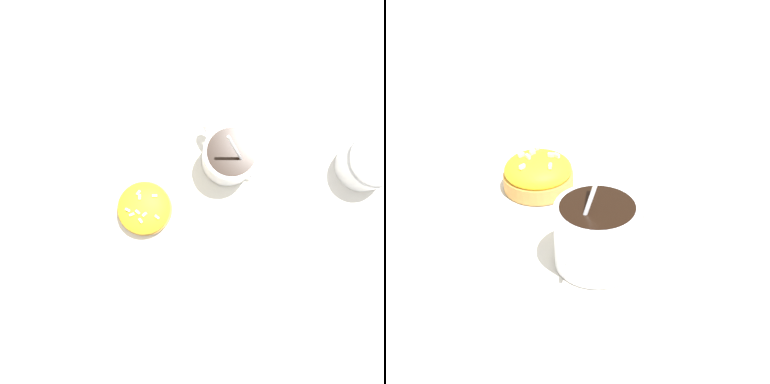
% 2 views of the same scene
% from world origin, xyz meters
% --- Properties ---
extents(ground_plane, '(3.00, 3.00, 0.00)m').
position_xyz_m(ground_plane, '(0.00, 0.00, 0.00)').
color(ground_plane, silver).
extents(paper_napkin, '(0.34, 0.33, 0.00)m').
position_xyz_m(paper_napkin, '(0.00, 0.00, 0.00)').
color(paper_napkin, white).
rests_on(paper_napkin, ground_plane).
extents(coffee_cup, '(0.08, 0.10, 0.12)m').
position_xyz_m(coffee_cup, '(0.07, 0.00, 0.04)').
color(coffee_cup, white).
rests_on(coffee_cup, paper_napkin).
extents(frosted_pastry, '(0.08, 0.08, 0.04)m').
position_xyz_m(frosted_pastry, '(-0.07, -0.01, 0.02)').
color(frosted_pastry, '#D19347').
rests_on(frosted_pastry, paper_napkin).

